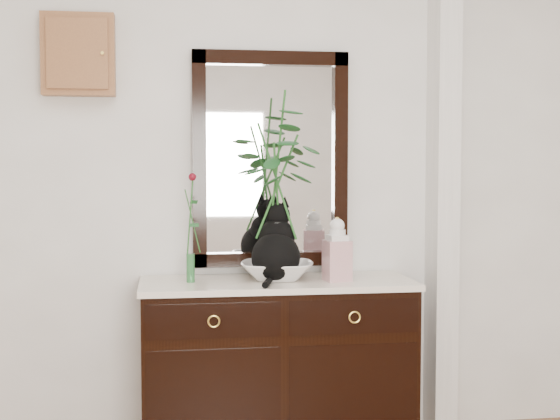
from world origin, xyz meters
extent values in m
cube|color=white|center=(0.00, 1.98, 1.35)|extent=(3.60, 0.04, 2.70)
cube|color=white|center=(1.00, 1.90, 1.35)|extent=(0.12, 0.20, 2.70)
cube|color=black|center=(0.10, 1.73, 0.46)|extent=(1.30, 0.50, 0.82)
cube|color=silver|center=(0.10, 1.73, 0.83)|extent=(1.33, 0.52, 0.03)
cube|color=black|center=(0.10, 1.97, 1.44)|extent=(0.80, 0.06, 1.10)
cube|color=white|center=(0.10, 1.98, 1.44)|extent=(0.66, 0.01, 0.96)
cube|color=brown|center=(-0.85, 1.94, 1.95)|extent=(0.35, 0.10, 0.40)
imported|color=silver|center=(0.10, 1.76, 0.89)|extent=(0.41, 0.41, 0.09)
camera|label=1|loc=(-0.43, -2.00, 1.43)|focal=50.00mm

